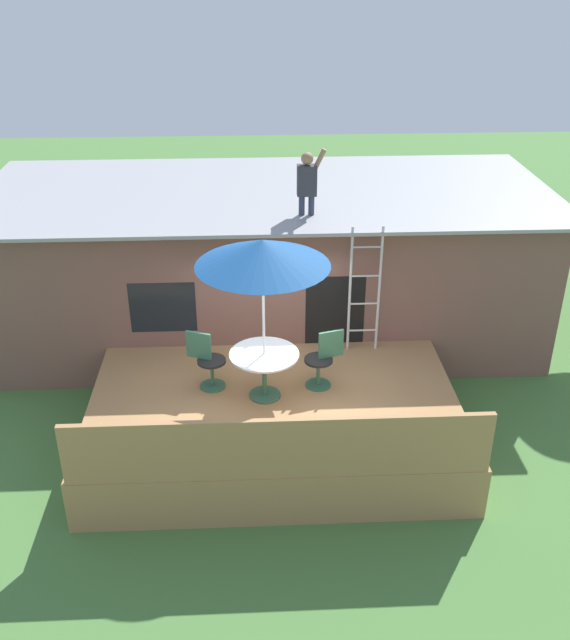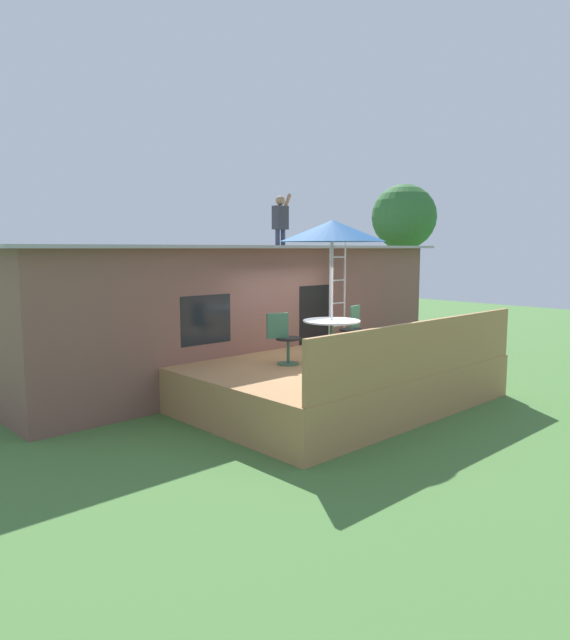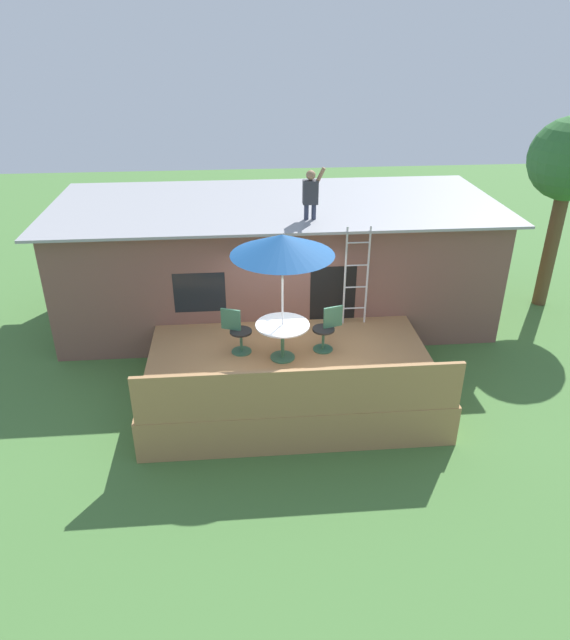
# 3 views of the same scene
# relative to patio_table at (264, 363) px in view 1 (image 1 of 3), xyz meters

# --- Properties ---
(ground_plane) EXTENTS (40.00, 40.00, 0.00)m
(ground_plane) POSITION_rel_patio_table_xyz_m (0.14, -0.02, -1.39)
(ground_plane) COLOR #477538
(house) EXTENTS (10.50, 4.50, 2.90)m
(house) POSITION_rel_patio_table_xyz_m (0.14, 3.58, 0.07)
(house) COLOR brown
(house) RESTS_ON ground
(deck) EXTENTS (5.57, 3.84, 0.80)m
(deck) POSITION_rel_patio_table_xyz_m (0.14, -0.02, -0.99)
(deck) COLOR #A87A4C
(deck) RESTS_ON ground
(deck_railing) EXTENTS (5.47, 0.08, 0.90)m
(deck_railing) POSITION_rel_patio_table_xyz_m (0.14, -1.89, -0.14)
(deck_railing) COLOR #A87A4C
(deck_railing) RESTS_ON deck
(patio_table) EXTENTS (1.04, 1.04, 0.74)m
(patio_table) POSITION_rel_patio_table_xyz_m (0.00, 0.00, 0.00)
(patio_table) COLOR #33664C
(patio_table) RESTS_ON deck
(patio_umbrella) EXTENTS (1.90, 1.90, 2.54)m
(patio_umbrella) POSITION_rel_patio_table_xyz_m (0.00, 0.00, 1.76)
(patio_umbrella) COLOR silver
(patio_umbrella) RESTS_ON deck
(step_ladder) EXTENTS (0.52, 0.04, 2.20)m
(step_ladder) POSITION_rel_patio_table_xyz_m (1.68, 1.36, 0.51)
(step_ladder) COLOR silver
(step_ladder) RESTS_ON deck
(person_figure) EXTENTS (0.47, 0.20, 1.11)m
(person_figure) POSITION_rel_patio_table_xyz_m (0.79, 2.21, 2.12)
(person_figure) COLOR #33384C
(person_figure) RESTS_ON house
(patio_chair_left) EXTENTS (0.60, 0.44, 0.92)m
(patio_chair_left) POSITION_rel_patio_table_xyz_m (-0.87, 0.33, -0.13)
(patio_chair_left) COLOR #33664C
(patio_chair_left) RESTS_ON deck
(patio_chair_right) EXTENTS (0.61, 0.44, 0.92)m
(patio_chair_right) POSITION_rel_patio_table_xyz_m (0.91, 0.27, -0.13)
(patio_chair_right) COLOR #33664C
(patio_chair_right) RESTS_ON deck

